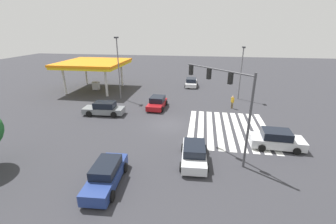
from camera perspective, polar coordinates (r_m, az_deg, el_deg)
ground_plane at (r=24.45m, az=0.00°, el=-3.31°), size 128.01×128.01×0.00m
crosswalk_markings at (r=24.39m, az=15.05°, el=-4.12°), size 9.60×8.20×0.01m
traffic_signal_mast at (r=17.52m, az=14.67°, el=4.65°), size 4.80×4.80×7.18m
car_0 at (r=28.22m, az=-15.92°, el=0.82°), size 2.20×4.95×1.59m
car_1 at (r=16.09m, az=-15.42°, el=-15.06°), size 4.92×2.17×1.55m
car_2 at (r=41.06m, az=5.89°, el=7.51°), size 4.76×2.32×1.47m
car_3 at (r=29.51m, az=-2.77°, el=2.36°), size 4.26×2.32×1.48m
car_4 at (r=17.98m, az=6.63°, el=-10.35°), size 4.62×2.27×1.49m
car_5 at (r=21.96m, az=25.89°, el=-6.32°), size 2.31×4.52×1.59m
gas_station_canopy at (r=39.73m, az=-18.41°, el=11.46°), size 10.09×10.09×4.77m
pedestrian at (r=30.29m, az=16.05°, el=2.60°), size 0.42×0.40×1.72m
street_light_pole_a at (r=33.22m, az=-12.52°, el=11.98°), size 0.80×0.36×8.77m
street_light_pole_b at (r=34.01m, az=18.15°, el=10.52°), size 0.80×0.36×7.51m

